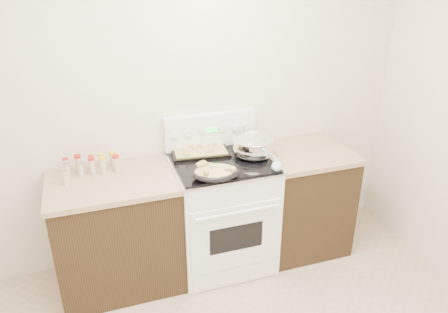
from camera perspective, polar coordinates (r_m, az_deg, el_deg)
name	(u,v)px	position (r m, az deg, el deg)	size (l,w,h in m)	color
room_shell	(250,148)	(1.71, 3.43, 1.14)	(4.10, 3.60, 2.75)	beige
counter_left	(118,232)	(3.47, -13.62, -9.53)	(0.93, 0.67, 0.92)	black
counter_right	(302,198)	(3.85, 10.12, -5.42)	(0.73, 0.67, 0.92)	black
kitchen_range	(222,210)	(3.58, -0.28, -7.05)	(0.78, 0.73, 1.22)	white
mixing_bowl	(253,147)	(3.41, 3.86, 1.28)	(0.37, 0.37, 0.20)	silver
roasting_pan	(215,172)	(3.08, -1.12, -2.04)	(0.37, 0.28, 0.12)	black
baking_sheet	(199,150)	(3.49, -3.26, 0.81)	(0.48, 0.36, 0.06)	black
wooden_spoon	(210,168)	(3.22, -1.78, -1.47)	(0.21, 0.18, 0.04)	tan
blue_ladle	(276,165)	(3.23, 6.84, -1.14)	(0.10, 0.27, 0.10)	#A0E7EF
spice_jars	(90,165)	(3.34, -17.16, -1.10)	(0.41, 0.24, 0.13)	#BFB28C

